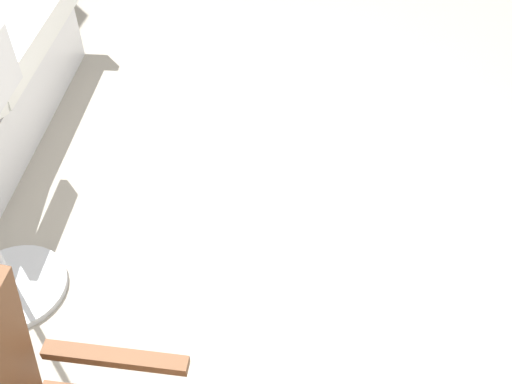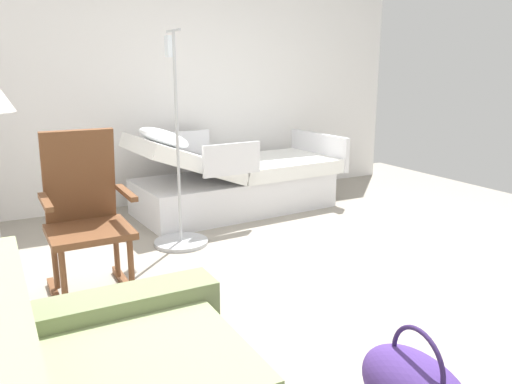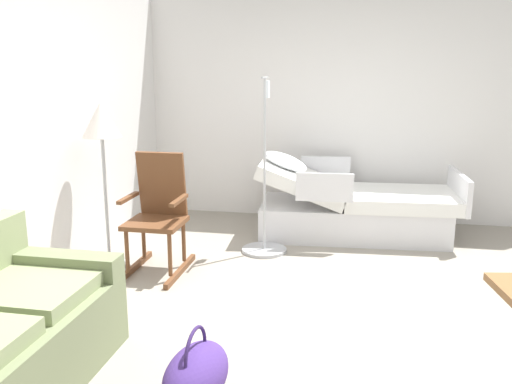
{
  "view_description": "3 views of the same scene",
  "coord_description": "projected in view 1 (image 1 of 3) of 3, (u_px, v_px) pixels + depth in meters",
  "views": [
    {
      "loc": [
        -0.05,
        2.08,
        2.05
      ],
      "look_at": [
        0.14,
        0.68,
        0.64
      ],
      "focal_mm": 41.16,
      "sensor_mm": 36.0,
      "label": 1
    },
    {
      "loc": [
        -2.6,
        2.08,
        1.42
      ],
      "look_at": [
        0.29,
        0.52,
        0.6
      ],
      "focal_mm": 35.47,
      "sensor_mm": 36.0,
      "label": 2
    },
    {
      "loc": [
        -3.91,
        -0.16,
        1.79
      ],
      "look_at": [
        0.15,
        0.64,
        0.83
      ],
      "focal_mm": 38.62,
      "sensor_mm": 36.0,
      "label": 3
    }
  ],
  "objects": [
    {
      "name": "ground_plane",
      "position": [
        301.0,
        191.0,
        2.91
      ],
      "size": [
        6.34,
        6.34,
        0.0
      ],
      "primitive_type": "plane",
      "color": "gray"
    }
  ]
}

